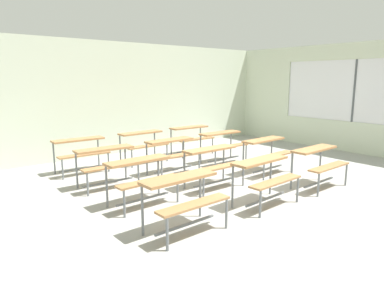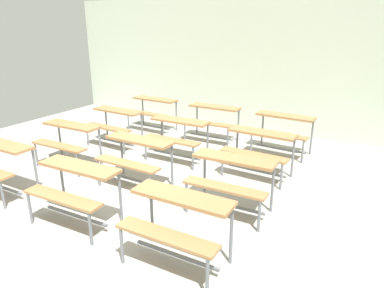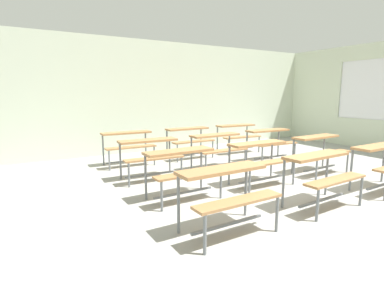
{
  "view_description": "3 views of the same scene",
  "coord_description": "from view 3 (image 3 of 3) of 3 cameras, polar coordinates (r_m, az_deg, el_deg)",
  "views": [
    {
      "loc": [
        -4.49,
        -4.14,
        2.04
      ],
      "look_at": [
        -0.2,
        1.16,
        0.74
      ],
      "focal_mm": 32.38,
      "sensor_mm": 36.0,
      "label": 1
    },
    {
      "loc": [
        3.05,
        -3.36,
        2.42
      ],
      "look_at": [
        0.08,
        1.8,
        0.35
      ],
      "focal_mm": 32.84,
      "sensor_mm": 36.0,
      "label": 2
    },
    {
      "loc": [
        -3.8,
        -3.3,
        1.6
      ],
      "look_at": [
        -1.06,
        1.43,
        0.67
      ],
      "focal_mm": 28.0,
      "sensor_mm": 36.0,
      "label": 3
    }
  ],
  "objects": [
    {
      "name": "desk_bench_r2c1",
      "position": [
        6.3,
        4.96,
        0.17
      ],
      "size": [
        1.11,
        0.6,
        0.74
      ],
      "rotation": [
        0.0,
        0.0,
        0.01
      ],
      "color": "#A87547",
      "rests_on": "ground"
    },
    {
      "name": "desk_bench_r1c1",
      "position": [
        5.37,
        13.03,
        -1.71
      ],
      "size": [
        1.11,
        0.6,
        0.74
      ],
      "rotation": [
        0.0,
        0.0,
        -0.01
      ],
      "color": "#A87547",
      "rests_on": "ground"
    },
    {
      "name": "ground",
      "position": [
        5.29,
        18.26,
        -8.72
      ],
      "size": [
        10.0,
        9.0,
        0.05
      ],
      "primitive_type": "cube",
      "color": "#9E9E99"
    },
    {
      "name": "desk_bench_r1c0",
      "position": [
        4.53,
        -1.8,
        -3.57
      ],
      "size": [
        1.11,
        0.62,
        0.74
      ],
      "rotation": [
        0.0,
        0.0,
        0.02
      ],
      "color": "#A87547",
      "rests_on": "ground"
    },
    {
      "name": "desk_bench_r2c2",
      "position": [
        7.32,
        14.73,
        1.21
      ],
      "size": [
        1.12,
        0.63,
        0.74
      ],
      "rotation": [
        0.0,
        0.0,
        -0.04
      ],
      "color": "#A87547",
      "rests_on": "ground"
    },
    {
      "name": "desk_bench_r3c0",
      "position": [
        6.81,
        -12.1,
        0.71
      ],
      "size": [
        1.12,
        0.62,
        0.74
      ],
      "rotation": [
        0.0,
        0.0,
        -0.03
      ],
      "color": "#A87547",
      "rests_on": "ground"
    },
    {
      "name": "desk_bench_r3c2",
      "position": [
        8.26,
        8.73,
        2.36
      ],
      "size": [
        1.13,
        0.64,
        0.74
      ],
      "rotation": [
        0.0,
        0.0,
        -0.05
      ],
      "color": "#A87547",
      "rests_on": "ground"
    },
    {
      "name": "desk_bench_r3c1",
      "position": [
        7.43,
        -0.49,
        1.65
      ],
      "size": [
        1.11,
        0.61,
        0.74
      ],
      "rotation": [
        0.0,
        0.0,
        0.01
      ],
      "color": "#A87547",
      "rests_on": "ground"
    },
    {
      "name": "wall_back",
      "position": [
        8.68,
        -4.11,
        8.99
      ],
      "size": [
        10.0,
        0.12,
        3.0
      ],
      "primitive_type": "cube",
      "color": "beige",
      "rests_on": "ground"
    },
    {
      "name": "desk_bench_r0c1",
      "position": [
        4.59,
        23.59,
        -4.19
      ],
      "size": [
        1.12,
        0.64,
        0.74
      ],
      "rotation": [
        0.0,
        0.0,
        0.04
      ],
      "color": "#A87547",
      "rests_on": "ground"
    },
    {
      "name": "desk_bench_r2c0",
      "position": [
        5.61,
        -7.98,
        -1.07
      ],
      "size": [
        1.12,
        0.63,
        0.74
      ],
      "rotation": [
        0.0,
        0.0,
        -0.04
      ],
      "color": "#A87547",
      "rests_on": "ground"
    },
    {
      "name": "desk_bench_r0c0",
      "position": [
        3.47,
        6.74,
        -7.78
      ],
      "size": [
        1.11,
        0.6,
        0.74
      ],
      "rotation": [
        0.0,
        0.0,
        0.01
      ],
      "color": "#A87547",
      "rests_on": "ground"
    },
    {
      "name": "desk_bench_r1c2",
      "position": [
        6.54,
        23.23,
        -0.24
      ],
      "size": [
        1.12,
        0.63,
        0.74
      ],
      "rotation": [
        0.0,
        0.0,
        0.04
      ],
      "color": "#A87547",
      "rests_on": "ground"
    }
  ]
}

